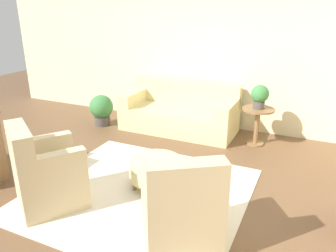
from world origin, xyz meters
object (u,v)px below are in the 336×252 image
(couch, at_px, (180,114))
(side_table, at_px, (257,120))
(potted_plant_on_side_table, at_px, (260,95))
(potted_plant_floor, at_px, (101,109))
(ottoman_table, at_px, (155,169))
(armchair_right, at_px, (181,211))
(armchair_left, at_px, (45,175))

(couch, height_order, side_table, couch)
(potted_plant_on_side_table, bearing_deg, couch, 175.27)
(side_table, distance_m, potted_plant_floor, 2.99)
(ottoman_table, height_order, potted_plant_floor, potted_plant_floor)
(ottoman_table, bearing_deg, armchair_right, -50.87)
(potted_plant_on_side_table, relative_size, potted_plant_floor, 0.65)
(armchair_left, bearing_deg, ottoman_table, 42.97)
(armchair_left, xyz_separation_m, potted_plant_floor, (-1.07, 2.60, -0.07))
(side_table, height_order, potted_plant_on_side_table, potted_plant_on_side_table)
(couch, relative_size, side_table, 3.31)
(couch, relative_size, ottoman_table, 3.15)
(couch, bearing_deg, potted_plant_floor, -164.69)
(couch, distance_m, potted_plant_on_side_table, 1.57)
(ottoman_table, bearing_deg, couch, 104.43)
(couch, xyz_separation_m, side_table, (1.47, -0.12, 0.13))
(couch, bearing_deg, side_table, -4.73)
(side_table, bearing_deg, armchair_right, -93.66)
(armchair_left, xyz_separation_m, side_table, (1.91, 2.89, 0.04))
(armchair_right, xyz_separation_m, ottoman_table, (-0.74, 0.91, -0.14))
(couch, xyz_separation_m, armchair_right, (1.28, -3.01, 0.09))
(potted_plant_on_side_table, xyz_separation_m, potted_plant_floor, (-2.98, -0.29, -0.54))
(armchair_left, xyz_separation_m, ottoman_table, (0.98, 0.91, -0.14))
(armchair_left, relative_size, ottoman_table, 1.49)
(armchair_right, height_order, potted_plant_floor, armchair_right)
(armchair_left, distance_m, potted_plant_on_side_table, 3.50)
(armchair_right, distance_m, potted_plant_on_side_table, 2.94)
(potted_plant_on_side_table, bearing_deg, armchair_left, -123.42)
(couch, height_order, armchair_left, armchair_left)
(armchair_right, relative_size, potted_plant_floor, 1.66)
(armchair_right, height_order, potted_plant_on_side_table, potted_plant_on_side_table)
(armchair_left, height_order, ottoman_table, armchair_left)
(ottoman_table, bearing_deg, armchair_left, -137.03)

